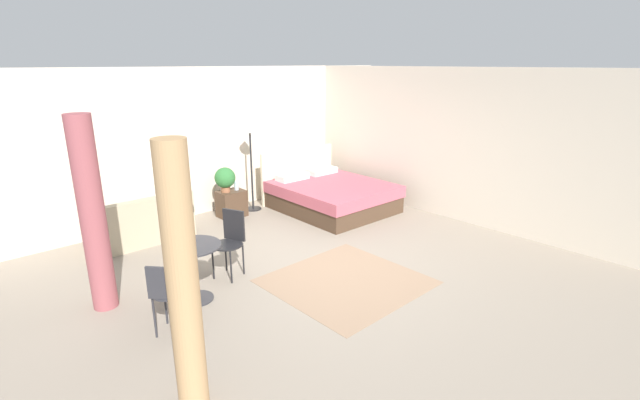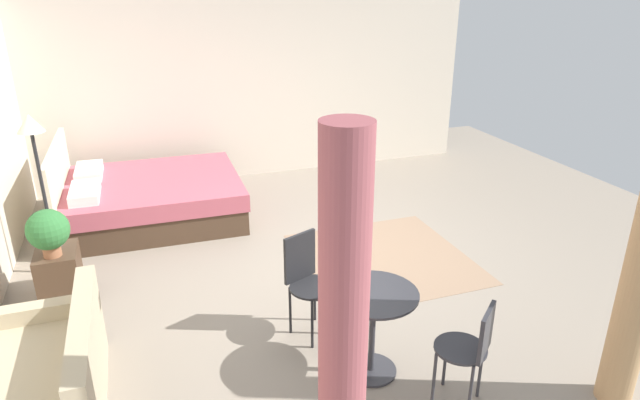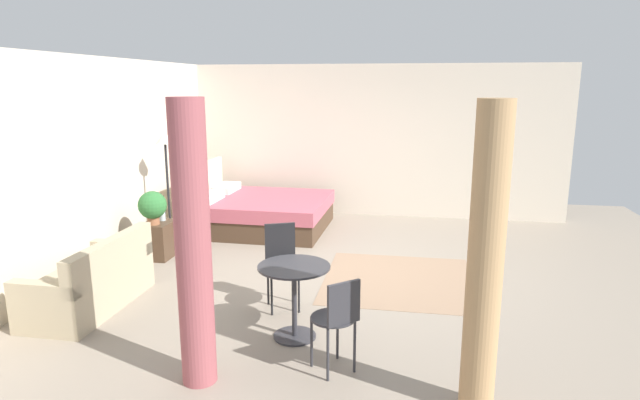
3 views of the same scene
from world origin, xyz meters
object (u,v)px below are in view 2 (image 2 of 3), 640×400
at_px(bed, 149,198).
at_px(cafe_chair_near_couch, 471,346).
at_px(nightstand, 60,274).
at_px(vase, 56,238).
at_px(cafe_chair_near_window, 307,275).
at_px(couch, 53,385).
at_px(balcony_table, 373,317).
at_px(potted_plant, 48,231).
at_px(floor_lamp, 36,155).

xyz_separation_m(bed, cafe_chair_near_couch, (-4.29, -1.96, 0.23)).
relative_size(nightstand, cafe_chair_near_couch, 0.60).
bearing_deg(nightstand, cafe_chair_near_couch, -131.92).
xyz_separation_m(nightstand, cafe_chair_near_couch, (-2.60, -2.90, 0.27)).
height_order(vase, cafe_chair_near_window, cafe_chair_near_window).
bearing_deg(cafe_chair_near_couch, bed, 24.57).
bearing_deg(vase, couch, -177.71).
bearing_deg(balcony_table, bed, 21.51).
xyz_separation_m(couch, vase, (1.84, 0.07, 0.31)).
bearing_deg(vase, balcony_table, -131.99).
bearing_deg(vase, bed, -30.38).
bearing_deg(potted_plant, balcony_table, -128.68).
height_order(floor_lamp, cafe_chair_near_couch, floor_lamp).
height_order(vase, cafe_chair_near_couch, cafe_chair_near_couch).
xyz_separation_m(nightstand, floor_lamp, (0.54, 0.08, 1.06)).
height_order(balcony_table, cafe_chair_near_window, cafe_chair_near_window).
distance_m(potted_plant, cafe_chair_near_couch, 3.84).
distance_m(vase, balcony_table, 3.21).
relative_size(nightstand, floor_lamp, 0.29).
xyz_separation_m(nightstand, vase, (0.12, -0.01, 0.33)).
relative_size(vase, cafe_chair_near_window, 0.18).
distance_m(nightstand, balcony_table, 3.15).
bearing_deg(cafe_chair_near_couch, couch, 72.69).
xyz_separation_m(couch, balcony_table, (-0.30, -2.31, 0.23)).
bearing_deg(bed, cafe_chair_near_window, -158.82).
relative_size(potted_plant, vase, 2.87).
xyz_separation_m(couch, nightstand, (1.72, 0.09, -0.02)).
xyz_separation_m(floor_lamp, cafe_chair_near_window, (-1.86, -2.18, -0.76)).
relative_size(vase, floor_lamp, 0.09).
distance_m(potted_plant, floor_lamp, 0.84).
distance_m(balcony_table, cafe_chair_near_window, 0.77).
bearing_deg(couch, bed, -13.93).
distance_m(bed, couch, 3.52).
bearing_deg(bed, balcony_table, -158.49).
height_order(couch, nightstand, couch).
relative_size(nightstand, balcony_table, 0.69).
bearing_deg(nightstand, potted_plant, 175.27).
xyz_separation_m(balcony_table, cafe_chair_near_window, (0.71, 0.30, 0.04)).
height_order(potted_plant, balcony_table, potted_plant).
relative_size(couch, nightstand, 3.02).
relative_size(floor_lamp, balcony_table, 2.37).
bearing_deg(couch, balcony_table, -97.47).
distance_m(couch, cafe_chair_near_couch, 2.95).
bearing_deg(cafe_chair_near_window, nightstand, 57.90).
height_order(nightstand, balcony_table, balcony_table).
bearing_deg(balcony_table, nightstand, 49.81).
bearing_deg(nightstand, cafe_chair_near_window, -122.10).
distance_m(couch, vase, 1.87).
bearing_deg(balcony_table, couch, 82.53).
bearing_deg(cafe_chair_near_window, bed, 21.18).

